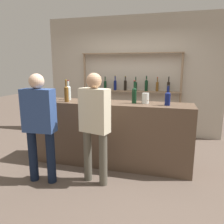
{
  "coord_description": "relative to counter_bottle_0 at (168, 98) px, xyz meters",
  "views": [
    {
      "loc": [
        0.9,
        -3.41,
        1.66
      ],
      "look_at": [
        0.0,
        0.0,
        0.91
      ],
      "focal_mm": 35.0,
      "sensor_mm": 36.0,
      "label": 1
    }
  ],
  "objects": [
    {
      "name": "counter_bottle_0",
      "position": [
        0.0,
        0.0,
        0.0
      ],
      "size": [
        0.08,
        0.08,
        0.3
      ],
      "color": "#0F1956",
      "rests_on": "bar_counter"
    },
    {
      "name": "counter_bottle_2",
      "position": [
        -0.52,
        0.06,
        0.02
      ],
      "size": [
        0.07,
        0.07,
        0.36
      ],
      "color": "black",
      "rests_on": "bar_counter"
    },
    {
      "name": "back_shelf",
      "position": [
        -0.88,
        1.75,
        0.1
      ],
      "size": [
        2.34,
        0.18,
        1.95
      ],
      "color": "#897056",
      "rests_on": "ground_plane"
    },
    {
      "name": "customer_left",
      "position": [
        -1.71,
        -0.77,
        -0.28
      ],
      "size": [
        0.45,
        0.22,
        1.56
      ],
      "rotation": [
        0.0,
        0.0,
        1.62
      ],
      "color": "#121C33",
      "rests_on": "ground_plane"
    },
    {
      "name": "ground_plane",
      "position": [
        -0.88,
        0.05,
        -1.19
      ],
      "size": [
        16.0,
        16.0,
        0.0
      ],
      "primitive_type": "plane",
      "color": "brown"
    },
    {
      "name": "wine_glass",
      "position": [
        -1.34,
        -0.01,
        0.0
      ],
      "size": [
        0.07,
        0.07,
        0.16
      ],
      "color": "silver",
      "rests_on": "bar_counter"
    },
    {
      "name": "counter_bottle_3",
      "position": [
        -1.7,
        0.15,
        0.02
      ],
      "size": [
        0.08,
        0.08,
        0.34
      ],
      "color": "silver",
      "rests_on": "bar_counter"
    },
    {
      "name": "cork_jar",
      "position": [
        -0.34,
        0.09,
        -0.04
      ],
      "size": [
        0.11,
        0.11,
        0.17
      ],
      "color": "silver",
      "rests_on": "bar_counter"
    },
    {
      "name": "back_wall",
      "position": [
        -0.88,
        1.93,
        0.21
      ],
      "size": [
        4.19,
        0.12,
        2.8
      ],
      "primitive_type": "cube",
      "color": "#B2A899",
      "rests_on": "ground_plane"
    },
    {
      "name": "counter_bottle_1",
      "position": [
        -1.62,
        -0.08,
        0.03
      ],
      "size": [
        0.07,
        0.07,
        0.37
      ],
      "color": "brown",
      "rests_on": "bar_counter"
    },
    {
      "name": "customer_center",
      "position": [
        -0.95,
        -0.61,
        -0.27
      ],
      "size": [
        0.45,
        0.28,
        1.57
      ],
      "rotation": [
        0.0,
        0.0,
        1.31
      ],
      "color": "#575347",
      "rests_on": "ground_plane"
    },
    {
      "name": "bar_counter",
      "position": [
        -0.88,
        0.05,
        -0.65
      ],
      "size": [
        2.59,
        0.55,
        1.07
      ],
      "primitive_type": "cube",
      "color": "brown",
      "rests_on": "ground_plane"
    }
  ]
}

